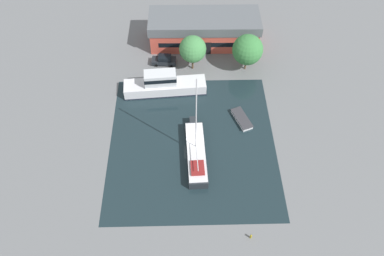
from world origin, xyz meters
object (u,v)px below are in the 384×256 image
(small_dinghy, at_px, (242,119))
(motor_cruiser, at_px, (164,85))
(warehouse_building, at_px, (204,29))
(quay_tree_by_water, at_px, (248,50))
(quay_tree_near_building, at_px, (193,49))
(sailboat_moored, at_px, (196,152))
(parked_car, at_px, (164,60))

(small_dinghy, bearing_deg, motor_cruiser, 130.80)
(warehouse_building, relative_size, quay_tree_by_water, 2.93)
(quay_tree_near_building, height_order, motor_cruiser, quay_tree_near_building)
(quay_tree_by_water, xyz_separation_m, small_dinghy, (-1.82, -11.82, -3.93))
(quay_tree_by_water, distance_m, sailboat_moored, 20.77)
(parked_car, bearing_deg, warehouse_building, -46.66)
(quay_tree_near_building, bearing_deg, motor_cruiser, -131.27)
(parked_car, height_order, small_dinghy, parked_car)
(parked_car, bearing_deg, small_dinghy, -133.76)
(sailboat_moored, distance_m, motor_cruiser, 14.02)
(quay_tree_near_building, relative_size, motor_cruiser, 0.48)
(sailboat_moored, bearing_deg, quay_tree_near_building, 87.94)
(quay_tree_near_building, relative_size, parked_car, 1.51)
(sailboat_moored, height_order, small_dinghy, sailboat_moored)
(parked_car, distance_m, sailboat_moored, 20.57)
(warehouse_building, xyz_separation_m, sailboat_moored, (-2.21, -26.01, -1.95))
(motor_cruiser, height_order, small_dinghy, motor_cruiser)
(warehouse_building, bearing_deg, sailboat_moored, -94.30)
(sailboat_moored, height_order, motor_cruiser, sailboat_moored)
(quay_tree_near_building, bearing_deg, small_dinghy, -58.70)
(quay_tree_near_building, height_order, small_dinghy, quay_tree_near_building)
(quay_tree_near_building, bearing_deg, parked_car, 165.63)
(quay_tree_by_water, bearing_deg, quay_tree_near_building, 177.94)
(quay_tree_near_building, xyz_separation_m, small_dinghy, (7.39, -12.15, -3.94))
(sailboat_moored, bearing_deg, small_dinghy, 39.35)
(parked_car, bearing_deg, quay_tree_by_water, -92.96)
(quay_tree_by_water, distance_m, parked_car, 14.72)
(warehouse_building, distance_m, small_dinghy, 20.31)
(warehouse_building, distance_m, parked_car, 9.67)
(quay_tree_near_building, distance_m, quay_tree_by_water, 9.22)
(warehouse_building, distance_m, motor_cruiser, 14.80)
(quay_tree_by_water, relative_size, sailboat_moored, 0.46)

